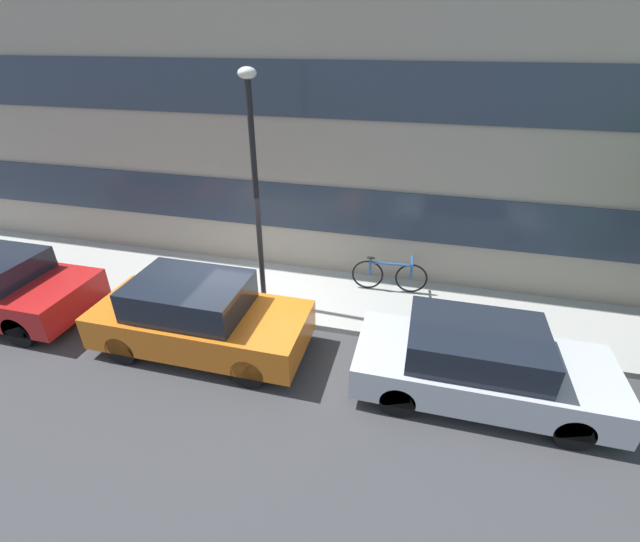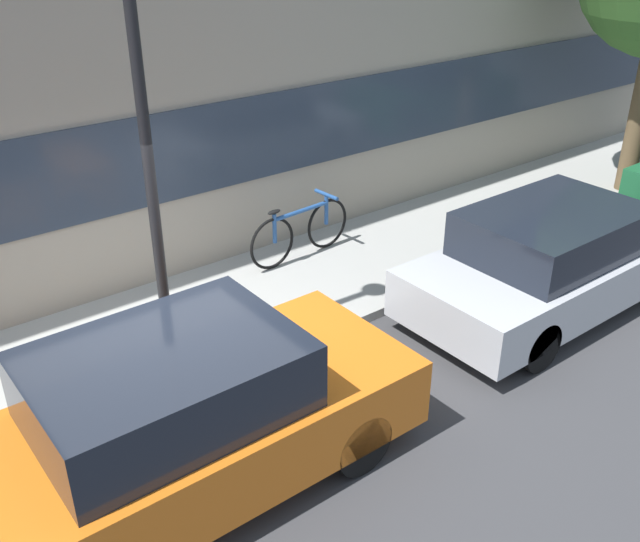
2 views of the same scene
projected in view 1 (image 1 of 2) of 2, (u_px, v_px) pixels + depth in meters
ground_plane at (245, 319)px, 8.99m from camera, size 56.00×56.00×0.00m
sidewalk_strip at (265, 289)px, 9.93m from camera, size 28.00×2.30×0.12m
rowhouse_facade at (279, 105)px, 9.42m from camera, size 28.00×1.02×7.74m
parked_car_orange at (198, 317)px, 7.85m from camera, size 3.93×1.65×1.43m
parked_car_silver at (480, 364)px, 6.81m from camera, size 4.01×1.65×1.30m
fire_hydrant at (48, 261)px, 10.27m from camera, size 0.47×0.26×0.70m
bicycle at (390, 275)px, 9.58m from camera, size 1.68×0.44×0.81m
lamp_post at (255, 173)px, 7.94m from camera, size 0.32×0.32×4.66m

